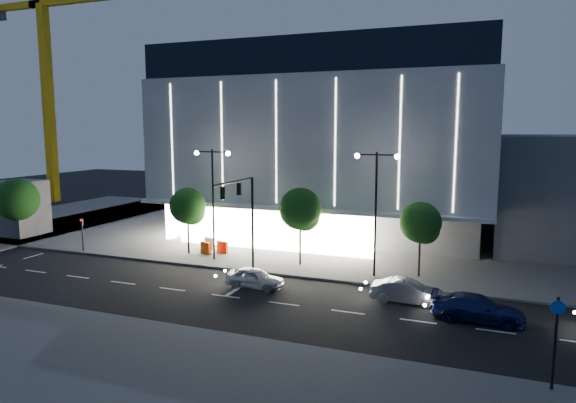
# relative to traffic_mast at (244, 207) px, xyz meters

# --- Properties ---
(ground) EXTENTS (160.00, 160.00, 0.00)m
(ground) POSITION_rel_traffic_mast_xyz_m (-1.00, -3.34, -5.03)
(ground) COLOR black
(ground) RESTS_ON ground
(sidewalk_museum) EXTENTS (70.00, 40.00, 0.15)m
(sidewalk_museum) POSITION_rel_traffic_mast_xyz_m (4.00, 20.66, -4.95)
(sidewalk_museum) COLOR #474747
(sidewalk_museum) RESTS_ON ground
(sidewalk_near) EXTENTS (70.00, 10.00, 0.15)m
(sidewalk_near) POSITION_rel_traffic_mast_xyz_m (4.00, -15.34, -4.95)
(sidewalk_near) COLOR #474747
(sidewalk_near) RESTS_ON ground
(sidewalk_west) EXTENTS (16.00, 50.00, 0.15)m
(sidewalk_west) POSITION_rel_traffic_mast_xyz_m (-31.00, 6.66, -4.95)
(sidewalk_west) COLOR #474747
(sidewalk_west) RESTS_ON ground
(museum) EXTENTS (30.00, 25.80, 18.00)m
(museum) POSITION_rel_traffic_mast_xyz_m (1.98, 18.97, 4.25)
(museum) COLOR #4C4C51
(museum) RESTS_ON ground
(traffic_mast) EXTENTS (0.33, 5.89, 7.07)m
(traffic_mast) POSITION_rel_traffic_mast_xyz_m (0.00, 0.00, 0.00)
(traffic_mast) COLOR black
(traffic_mast) RESTS_ON ground
(street_lamp_west) EXTENTS (3.16, 0.36, 9.00)m
(street_lamp_west) POSITION_rel_traffic_mast_xyz_m (-4.00, 2.66, 0.93)
(street_lamp_west) COLOR black
(street_lamp_west) RESTS_ON ground
(street_lamp_east) EXTENTS (3.16, 0.36, 9.00)m
(street_lamp_east) POSITION_rel_traffic_mast_xyz_m (9.00, 2.66, 0.93)
(street_lamp_east) COLOR black
(street_lamp_east) RESTS_ON ground
(ped_signal_far) EXTENTS (0.22, 0.24, 3.00)m
(ped_signal_far) POSITION_rel_traffic_mast_xyz_m (-16.00, 1.16, -3.14)
(ped_signal_far) COLOR black
(ped_signal_far) RESTS_ON ground
(cycle_sign_pole) EXTENTS (0.56, 0.13, 4.00)m
(cycle_sign_pole) POSITION_rel_traffic_mast_xyz_m (19.00, -10.85, -2.74)
(cycle_sign_pole) COLOR black
(cycle_sign_pole) RESTS_ON ground
(tower_crane) EXTENTS (32.00, 2.00, 28.50)m
(tower_crane) POSITION_rel_traffic_mast_xyz_m (-41.92, 24.66, 15.48)
(tower_crane) COLOR gold
(tower_crane) RESTS_ON ground
(tree_left) EXTENTS (3.02, 3.02, 5.72)m
(tree_left) POSITION_rel_traffic_mast_xyz_m (-6.97, 3.68, -0.99)
(tree_left) COLOR black
(tree_left) RESTS_ON ground
(tree_mid) EXTENTS (3.25, 3.25, 6.15)m
(tree_mid) POSITION_rel_traffic_mast_xyz_m (3.03, 3.68, -0.69)
(tree_mid) COLOR black
(tree_mid) RESTS_ON ground
(tree_right) EXTENTS (2.91, 2.91, 5.51)m
(tree_right) POSITION_rel_traffic_mast_xyz_m (12.03, 3.68, -1.14)
(tree_right) COLOR black
(tree_right) RESTS_ON ground
(car_lead) EXTENTS (4.05, 1.75, 1.36)m
(car_lead) POSITION_rel_traffic_mast_xyz_m (2.00, -2.56, -4.35)
(car_lead) COLOR #BABCC2
(car_lead) RESTS_ON ground
(car_second) EXTENTS (4.36, 1.60, 1.43)m
(car_second) POSITION_rel_traffic_mast_xyz_m (11.96, -1.93, -4.31)
(car_second) COLOR #A7A9AF
(car_second) RESTS_ON ground
(car_third) EXTENTS (4.98, 2.04, 1.44)m
(car_third) POSITION_rel_traffic_mast_xyz_m (16.04, -3.56, -4.31)
(car_third) COLOR #161B53
(car_third) RESTS_ON ground
(barrier_a) EXTENTS (1.13, 0.53, 1.00)m
(barrier_a) POSITION_rel_traffic_mast_xyz_m (-4.41, 4.80, -4.38)
(barrier_a) COLOR red
(barrier_a) RESTS_ON sidewalk_museum
(barrier_b) EXTENTS (1.12, 0.57, 1.00)m
(barrier_b) POSITION_rel_traffic_mast_xyz_m (-6.21, 5.79, -4.38)
(barrier_b) COLOR white
(barrier_b) RESTS_ON sidewalk_museum
(barrier_c) EXTENTS (1.12, 0.62, 1.00)m
(barrier_c) POSITION_rel_traffic_mast_xyz_m (-5.58, 4.05, -4.38)
(barrier_c) COLOR #F04C0D
(barrier_c) RESTS_ON sidewalk_museum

